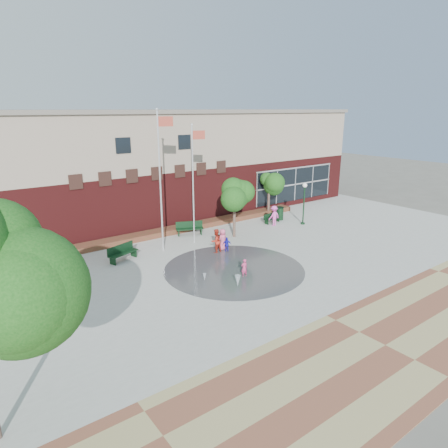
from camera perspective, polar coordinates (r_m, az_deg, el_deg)
ground at (r=22.00m, az=6.31°, el=-8.86°), size 120.00×120.00×0.00m
plaza_concrete at (r=24.82m, az=0.00°, el=-5.77°), size 46.00×18.00×0.01m
paver_band at (r=18.18m, az=22.05°, el=-15.79°), size 46.00×6.00×0.01m
splash_pad at (r=24.08m, az=1.43°, el=-6.48°), size 8.40×8.40×0.01m
library_building at (r=35.09m, az=-13.40°, el=8.14°), size 44.40×10.40×9.20m
flower_bed at (r=30.89m, az=-8.45°, el=-1.49°), size 26.00×1.20×0.40m
flagpole_left at (r=26.14m, az=-9.03°, el=6.98°), size 1.08×0.29×9.32m
flagpole_right at (r=27.63m, az=-4.37°, el=6.50°), size 1.02×0.26×8.34m
lamp_right at (r=33.35m, az=11.37°, el=3.54°), size 0.37×0.37×3.49m
bench_left at (r=26.06m, az=-14.21°, el=-4.42°), size 2.13×1.19×1.03m
bench_mid at (r=30.43m, az=-4.92°, el=-0.99°), size 2.11×1.34×1.03m
bench_right at (r=33.79m, az=6.86°, el=0.58°), size 1.66×0.59×0.82m
trash_can at (r=34.75m, az=7.94°, el=1.51°), size 0.69×0.69×1.13m
tree_mid at (r=29.11m, az=1.51°, el=4.79°), size 2.88×2.88×4.86m
tree_small_right at (r=35.84m, az=6.48°, el=5.96°), size 2.40×2.40×4.10m
water_jet_a at (r=21.83m, az=1.96°, el=-8.98°), size 0.33×0.33×0.63m
water_jet_b at (r=22.50m, az=-2.79°, el=-8.19°), size 0.20×0.20×0.44m
child_splash at (r=22.85m, az=2.91°, el=-6.31°), size 0.42×0.29×1.09m
adult_red at (r=26.48m, az=-1.16°, el=-2.45°), size 0.86×0.71×1.65m
adult_pink at (r=27.07m, az=-0.18°, el=-2.22°), size 0.76×0.54×1.48m
child_blue at (r=26.74m, az=0.42°, el=-2.97°), size 0.64×0.53×1.02m
person_bench at (r=32.90m, az=7.15°, el=1.17°), size 1.11×0.67×1.67m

